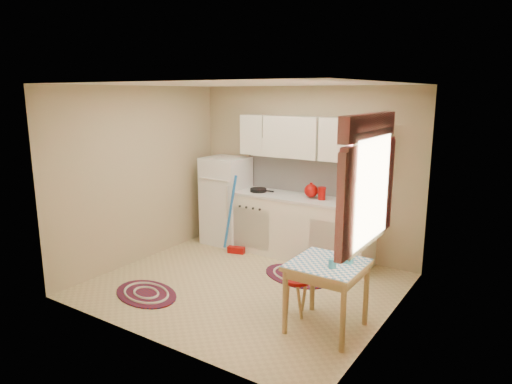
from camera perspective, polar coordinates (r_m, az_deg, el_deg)
room_shell at (r=5.61m, az=1.21°, el=4.04°), size 3.64×3.60×2.52m
fridge at (r=7.37m, az=-3.77°, el=-1.07°), size 0.65×0.60×1.40m
broom at (r=6.86m, az=-2.54°, el=-2.92°), size 0.30×0.19×1.20m
base_cabinets at (r=6.82m, az=5.07°, el=-4.46°), size 2.25×0.60×0.88m
countertop at (r=6.70m, az=5.14°, el=-0.69°), size 2.27×0.62×0.04m
frying_pan at (r=6.97m, az=0.29°, el=0.24°), size 0.26×0.26×0.05m
red_kettle at (r=6.57m, az=6.90°, el=0.16°), size 0.27×0.26×0.22m
red_canister at (r=6.51m, az=8.23°, el=-0.26°), size 0.13×0.13×0.16m
table at (r=4.85m, az=8.79°, el=-12.78°), size 0.72×0.72×0.72m
stool at (r=5.16m, az=5.16°, el=-12.89°), size 0.37×0.37×0.42m
coffee_pot at (r=4.70m, az=11.52°, el=-7.18°), size 0.14×0.13×0.27m
mug at (r=4.57m, az=9.53°, el=-8.82°), size 0.10×0.10×0.10m
rug_center at (r=6.22m, az=5.05°, el=-10.38°), size 1.12×0.90×0.02m
rug_left at (r=5.84m, az=-13.56°, el=-12.25°), size 1.06×0.83×0.02m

